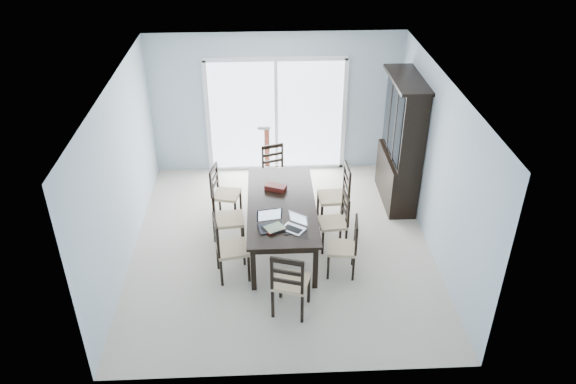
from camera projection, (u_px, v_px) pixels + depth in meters
name	position (u px, v px, depth m)	size (l,w,h in m)	color
floor	(282.00, 245.00, 8.63)	(5.00, 5.00, 0.00)	beige
ceiling	(281.00, 84.00, 7.29)	(5.00, 5.00, 0.00)	white
back_wall	(276.00, 104.00, 10.10)	(4.50, 0.02, 2.60)	#ADC0CE
wall_left	(121.00, 175.00, 7.87)	(0.02, 5.00, 2.60)	#ADC0CE
wall_right	(438.00, 167.00, 8.05)	(0.02, 5.00, 2.60)	#ADC0CE
balcony	(275.00, 146.00, 11.65)	(4.50, 2.00, 0.10)	gray
railing	(274.00, 101.00, 12.20)	(4.50, 0.06, 1.10)	#99999E
dining_table	(282.00, 208.00, 8.29)	(1.00, 2.20, 0.75)	black
china_hutch	(401.00, 144.00, 9.23)	(0.50, 1.38, 2.20)	black
sliding_door	(276.00, 115.00, 10.19)	(2.52, 0.05, 2.18)	silver
chair_left_near	(225.00, 242.00, 7.70)	(0.51, 0.50, 1.13)	black
chair_left_mid	(222.00, 212.00, 8.31)	(0.48, 0.47, 1.14)	black
chair_left_far	(221.00, 187.00, 9.02)	(0.48, 0.47, 1.06)	black
chair_right_near	(348.00, 241.00, 7.80)	(0.44, 0.43, 1.03)	black
chair_right_mid	(339.00, 215.00, 8.34)	(0.44, 0.43, 1.04)	black
chair_right_far	(339.00, 189.00, 8.85)	(0.48, 0.47, 1.18)	black
chair_end_near	(289.00, 278.00, 7.02)	(0.54, 0.55, 1.14)	black
chair_end_far	(274.00, 166.00, 9.66)	(0.50, 0.51, 1.05)	black
laptop_dark	(272.00, 225.00, 7.67)	(0.40, 0.31, 0.25)	black
laptop_silver	(293.00, 227.00, 7.65)	(0.37, 0.35, 0.21)	silver
book_stack	(274.00, 228.00, 7.66)	(0.31, 0.29, 0.04)	maroon
cell_phone	(288.00, 234.00, 7.58)	(0.10, 0.04, 0.01)	black
game_box	(276.00, 188.00, 8.57)	(0.31, 0.16, 0.08)	#480F0E
hot_tub	(235.00, 130.00, 11.21)	(1.92, 1.78, 0.87)	maroon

